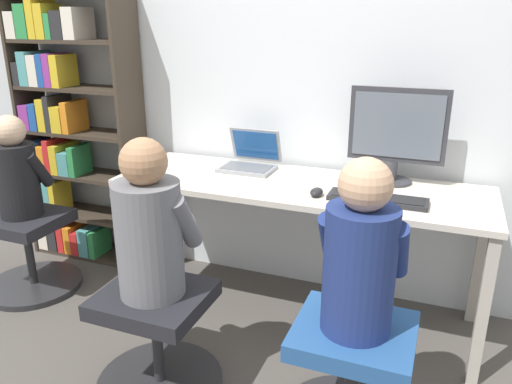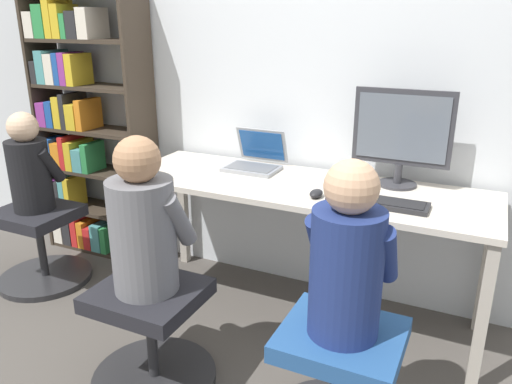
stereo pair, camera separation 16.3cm
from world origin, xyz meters
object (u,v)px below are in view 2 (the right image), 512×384
(bookshelf, at_px, (81,129))
(person_near_shelf, at_px, (29,167))
(person_at_laptop, at_px, (143,224))
(desktop_monitor, at_px, (402,135))
(laptop, at_px, (255,161))
(office_chair_side, at_px, (41,245))
(office_chair_right, at_px, (151,335))
(keyboard, at_px, (377,202))
(person_at_monitor, at_px, (347,259))
(office_chair_left, at_px, (338,384))

(bookshelf, bearing_deg, person_near_shelf, -82.81)
(person_at_laptop, height_order, bookshelf, bookshelf)
(desktop_monitor, xyz_separation_m, laptop, (-0.79, -0.03, -0.22))
(laptop, xyz_separation_m, office_chair_side, (-1.25, -0.50, -0.57))
(office_chair_right, height_order, person_at_laptop, person_at_laptop)
(keyboard, relative_size, person_at_monitor, 0.69)
(laptop, xyz_separation_m, keyboard, (0.76, -0.29, -0.03))
(office_chair_left, height_order, person_near_shelf, person_near_shelf)
(keyboard, relative_size, office_chair_side, 0.81)
(office_chair_right, relative_size, person_at_laptop, 0.84)
(person_at_laptop, relative_size, bookshelf, 0.38)
(bookshelf, bearing_deg, keyboard, -8.31)
(person_at_laptop, height_order, office_chair_side, person_at_laptop)
(laptop, relative_size, office_chair_side, 0.53)
(person_at_laptop, xyz_separation_m, bookshelf, (-1.26, 0.98, 0.10))
(office_chair_left, height_order, office_chair_side, same)
(keyboard, xyz_separation_m, office_chair_left, (0.03, -0.63, -0.54))
(person_at_monitor, height_order, office_chair_side, person_at_monitor)
(office_chair_left, bearing_deg, office_chair_right, -176.37)
(keyboard, xyz_separation_m, office_chair_right, (-0.81, -0.69, -0.54))
(desktop_monitor, bearing_deg, bookshelf, -179.56)
(keyboard, xyz_separation_m, person_near_shelf, (-2.01, -0.21, -0.03))
(laptop, bearing_deg, person_at_monitor, -49.01)
(person_at_monitor, bearing_deg, office_chair_right, -176.06)
(office_chair_right, relative_size, person_at_monitor, 0.86)
(office_chair_left, bearing_deg, person_at_monitor, 90.00)
(office_chair_left, xyz_separation_m, bookshelf, (-2.10, 0.93, 0.63))
(laptop, relative_size, person_at_monitor, 0.46)
(bookshelf, relative_size, person_near_shelf, 2.94)
(laptop, bearing_deg, office_chair_left, -49.15)
(office_chair_left, bearing_deg, laptop, 130.85)
(bookshelf, bearing_deg, person_at_laptop, -37.98)
(laptop, bearing_deg, office_chair_side, -158.30)
(laptop, xyz_separation_m, person_at_laptop, (-0.05, -0.97, -0.03))
(keyboard, relative_size, office_chair_right, 0.81)
(laptop, distance_m, bookshelf, 1.31)
(person_at_monitor, distance_m, office_chair_side, 2.15)
(keyboard, bearing_deg, laptop, 159.43)
(office_chair_left, bearing_deg, office_chair_side, 168.32)
(laptop, height_order, office_chair_side, laptop)
(desktop_monitor, relative_size, laptop, 1.63)
(keyboard, bearing_deg, person_at_monitor, -87.17)
(person_at_monitor, xyz_separation_m, office_chair_side, (-2.04, 0.42, -0.54))
(office_chair_left, relative_size, person_near_shelf, 0.95)
(desktop_monitor, relative_size, office_chair_right, 0.87)
(office_chair_right, bearing_deg, office_chair_side, 158.31)
(bookshelf, xyz_separation_m, person_near_shelf, (0.06, -0.51, -0.12))
(office_chair_side, xyz_separation_m, person_near_shelf, (0.00, 0.00, 0.51))
(person_at_monitor, distance_m, bookshelf, 2.30)
(desktop_monitor, height_order, person_near_shelf, desktop_monitor)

